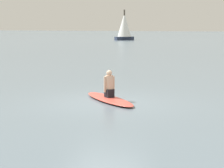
# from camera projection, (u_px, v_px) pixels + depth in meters

# --- Properties ---
(ground_plane) EXTENTS (400.00, 400.00, 0.00)m
(ground_plane) POSITION_uv_depth(u_px,v_px,m) (106.00, 102.00, 13.19)
(ground_plane) COLOR slate
(surfboard) EXTENTS (2.44, 2.86, 0.13)m
(surfboard) POSITION_uv_depth(u_px,v_px,m) (109.00, 99.00, 13.45)
(surfboard) COLOR #D84C3F
(surfboard) RESTS_ON ground
(person_paddler) EXTENTS (0.37, 0.38, 0.91)m
(person_paddler) POSITION_uv_depth(u_px,v_px,m) (109.00, 85.00, 13.39)
(person_paddler) COLOR black
(person_paddler) RESTS_ON surfboard
(sailboat_distant) EXTENTS (3.46, 3.46, 5.49)m
(sailboat_distant) POSITION_uv_depth(u_px,v_px,m) (124.00, 26.00, 73.36)
(sailboat_distant) COLOR #2D3851
(sailboat_distant) RESTS_ON ground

